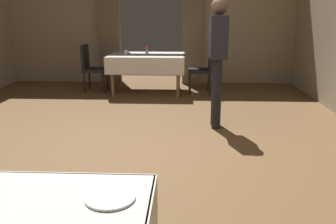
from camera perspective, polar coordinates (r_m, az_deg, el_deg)
ground at (r=4.17m, az=-7.85°, el=-5.91°), size 10.08×10.08×0.00m
wall_back at (r=8.03m, az=-2.77°, el=15.61°), size 6.40×0.27×3.00m
dining_table_mid at (r=6.99m, az=-3.42°, el=8.48°), size 1.47×1.05×0.75m
chair_mid_right at (r=7.00m, az=5.83°, el=7.28°), size 0.44×0.44×0.93m
chair_mid_left at (r=7.26m, az=-12.25°, el=7.31°), size 0.44×0.44×0.93m
plate_near_c at (r=1.59m, az=-9.28°, el=-13.45°), size 0.22×0.22×0.01m
flower_vase_mid at (r=6.95m, az=-3.43°, el=9.99°), size 0.07×0.07×0.17m
glass_mid_b at (r=6.98m, az=-6.86°, el=9.55°), size 0.08×0.08×0.09m
person_waiter_by_doorway at (r=4.78m, az=8.05°, el=9.50°), size 0.22×0.36×1.72m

